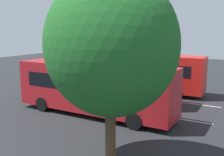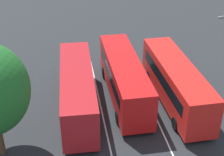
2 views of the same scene
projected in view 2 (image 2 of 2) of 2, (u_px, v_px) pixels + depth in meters
The scene contains 7 objects.
ground_plane at pixel (124, 101), 28.19m from camera, with size 74.75×74.75×0.00m, color #232628.
bus_far_left at pixel (176, 82), 27.28m from camera, with size 11.27×2.79×3.44m.
bus_center_left at pixel (124, 77), 27.95m from camera, with size 11.24×2.67×3.44m.
bus_center_right at pixel (77, 89), 26.29m from camera, with size 11.31×2.96×3.44m.
pedestrian at pixel (151, 51), 34.30m from camera, with size 0.40×0.40×1.82m.
lane_stripe_outer_left at pixel (148, 99), 28.48m from camera, with size 15.86×0.12×0.01m, color silver.
lane_stripe_inner_left at pixel (100, 103), 27.89m from camera, with size 15.86×0.12×0.01m, color silver.
Camera 2 is at (-22.97, 4.91, 15.74)m, focal length 53.57 mm.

